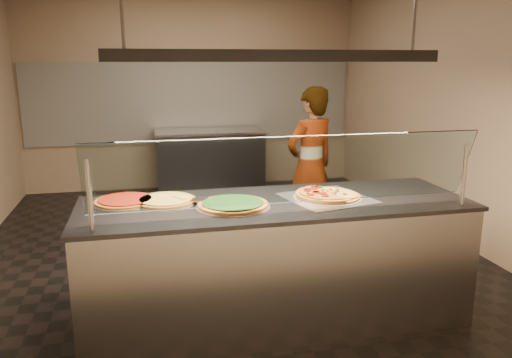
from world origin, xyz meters
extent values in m
cube|color=black|center=(0.00, 0.00, -0.01)|extent=(5.00, 6.00, 0.02)
cube|color=#977F62|center=(0.00, 3.01, 1.50)|extent=(5.00, 0.02, 3.00)
cube|color=#977F62|center=(0.00, -3.01, 1.50)|extent=(5.00, 0.02, 3.00)
cube|color=#977F62|center=(2.51, 0.00, 1.50)|extent=(0.02, 6.00, 3.00)
cube|color=silver|center=(0.00, 2.98, 1.30)|extent=(4.90, 0.02, 1.20)
cube|color=#B7B7BC|center=(0.14, -1.33, 0.45)|extent=(2.76, 0.90, 0.90)
cube|color=#343439|center=(0.14, -1.33, 0.92)|extent=(2.80, 0.94, 0.03)
cylinder|color=#B7B7BC|center=(-1.09, -1.73, 1.15)|extent=(0.03, 0.03, 0.44)
cylinder|color=#B7B7BC|center=(1.37, -1.73, 1.15)|extent=(0.03, 0.03, 0.44)
cube|color=white|center=(0.14, -1.67, 1.23)|extent=(2.56, 0.18, 0.47)
cube|color=silver|center=(0.53, -1.34, 0.93)|extent=(0.68, 0.68, 0.01)
cylinder|color=silver|center=(0.53, -1.34, 0.94)|extent=(0.50, 0.50, 0.01)
cylinder|color=#600E06|center=(0.51, -1.20, 0.99)|extent=(0.06, 0.06, 0.01)
cylinder|color=#600E06|center=(0.49, -1.18, 0.99)|extent=(0.06, 0.06, 0.01)
cylinder|color=#600E06|center=(0.46, -1.24, 0.99)|extent=(0.06, 0.06, 0.01)
cylinder|color=#600E06|center=(0.40, -1.25, 0.99)|extent=(0.06, 0.06, 0.01)
cylinder|color=#600E06|center=(0.39, -1.29, 0.99)|extent=(0.06, 0.06, 0.01)
cylinder|color=#600E06|center=(0.44, -1.33, 0.99)|extent=(0.06, 0.06, 0.01)
cylinder|color=#600E06|center=(0.44, -1.35, 0.99)|extent=(0.06, 0.06, 0.01)
cylinder|color=#600E06|center=(0.38, -1.40, 0.99)|extent=(0.06, 0.06, 0.01)
cylinder|color=#600E06|center=(0.48, -1.39, 0.99)|extent=(0.06, 0.06, 0.01)
cylinder|color=#600E06|center=(0.47, -1.45, 0.99)|extent=(0.06, 0.06, 0.01)
cube|color=#19590F|center=(0.53, -1.21, 0.99)|extent=(0.02, 0.01, 0.01)
cube|color=#19590F|center=(0.51, -1.30, 0.99)|extent=(0.02, 0.01, 0.01)
cube|color=#19590F|center=(0.43, -1.24, 0.99)|extent=(0.02, 0.02, 0.01)
cube|color=#19590F|center=(0.43, -1.32, 0.99)|extent=(0.02, 0.02, 0.01)
cube|color=#19590F|center=(0.37, -1.36, 0.99)|extent=(0.02, 0.02, 0.01)
cube|color=#19590F|center=(0.49, -1.36, 0.99)|extent=(0.02, 0.02, 0.01)
sphere|color=#513014|center=(0.55, -1.39, 0.97)|extent=(0.03, 0.03, 0.03)
sphere|color=#513014|center=(0.56, -1.38, 0.97)|extent=(0.03, 0.03, 0.03)
sphere|color=#513014|center=(0.57, -1.37, 0.97)|extent=(0.03, 0.03, 0.03)
sphere|color=#513014|center=(0.64, -1.39, 0.97)|extent=(0.03, 0.03, 0.03)
sphere|color=#513014|center=(0.58, -1.35, 0.97)|extent=(0.03, 0.03, 0.03)
sphere|color=#513014|center=(0.57, -1.34, 0.97)|extent=(0.03, 0.03, 0.03)
sphere|color=#513014|center=(0.59, -1.33, 0.97)|extent=(0.03, 0.03, 0.03)
sphere|color=#513014|center=(0.62, -1.30, 0.97)|extent=(0.03, 0.03, 0.03)
sphere|color=#513014|center=(0.64, -1.25, 0.97)|extent=(0.03, 0.03, 0.03)
sphere|color=#513014|center=(0.59, -1.25, 0.97)|extent=(0.03, 0.03, 0.03)
sphere|color=#513014|center=(0.55, -1.29, 0.97)|extent=(0.03, 0.03, 0.03)
cylinder|color=silver|center=(-0.19, -1.40, 0.93)|extent=(0.52, 0.52, 0.01)
cylinder|color=brown|center=(-0.19, -1.40, 0.95)|extent=(0.49, 0.49, 0.02)
cylinder|color=black|center=(-0.19, -1.40, 0.96)|extent=(0.43, 0.43, 0.01)
cylinder|color=silver|center=(-0.63, -1.17, 0.93)|extent=(0.46, 0.46, 0.01)
cylinder|color=brown|center=(-0.63, -1.17, 0.94)|extent=(0.43, 0.43, 0.02)
cylinder|color=gold|center=(-0.63, -1.17, 0.96)|extent=(0.38, 0.38, 0.01)
cylinder|color=silver|center=(-0.92, -1.12, 0.93)|extent=(0.46, 0.46, 0.01)
cylinder|color=brown|center=(-0.92, -1.12, 0.94)|extent=(0.43, 0.43, 0.02)
cylinder|color=maroon|center=(-0.92, -1.12, 0.96)|extent=(0.37, 0.37, 0.01)
cube|color=#B7B7BC|center=(-0.40, -1.24, 0.96)|extent=(0.17, 0.16, 0.00)
cylinder|color=tan|center=(-0.54, -1.20, 0.96)|extent=(0.10, 0.13, 0.02)
cube|color=#343439|center=(0.18, 2.55, 0.45)|extent=(1.54, 0.70, 0.90)
cube|color=#B7B7BC|center=(0.18, 2.55, 0.92)|extent=(1.58, 0.74, 0.03)
imported|color=#3F3A49|center=(0.94, 0.24, 0.83)|extent=(0.71, 0.59, 1.67)
cube|color=#343439|center=(0.14, -1.33, 1.95)|extent=(2.30, 0.18, 0.08)
camera|label=1|loc=(-0.77, -4.67, 1.92)|focal=35.00mm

